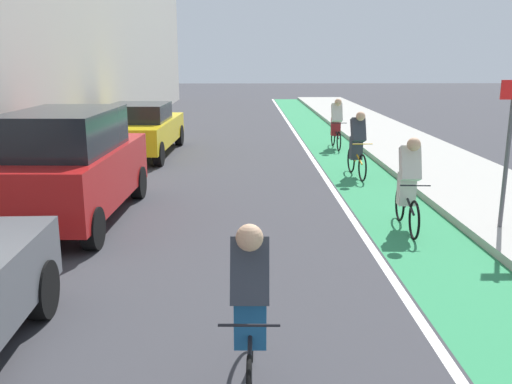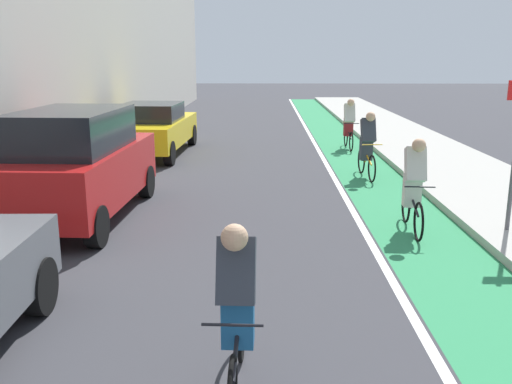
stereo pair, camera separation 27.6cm
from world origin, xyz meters
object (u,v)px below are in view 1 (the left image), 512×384
Objects in this scene: cyclist_lead at (250,306)px; cyclist_trailing at (357,144)px; parked_sedan_yellow_cab at (141,128)px; cyclist_mid at (408,181)px; parked_suv_red at (70,165)px; street_sign_post at (509,137)px; cyclist_far at (336,123)px.

cyclist_lead is 9.34m from cyclist_trailing.
cyclist_mid is at bearing -52.35° from parked_sedan_yellow_cab.
parked_suv_red is 2.57× the size of cyclist_mid.
street_sign_post is at bearing -13.75° from cyclist_mid.
parked_suv_red is at bearing 173.75° from cyclist_mid.
street_sign_post reaches higher than cyclist_lead.
cyclist_far is at bearing 98.12° from street_sign_post.
cyclist_trailing reaches higher than cyclist_far.
cyclist_lead is 5.41m from cyclist_mid.
cyclist_lead is at bearing -102.25° from cyclist_far.
cyclist_trailing reaches higher than cyclist_lead.
cyclist_mid is at bearing -6.25° from parked_suv_red.
street_sign_post is at bearing -7.78° from parked_suv_red.
parked_suv_red is 9.95m from cyclist_far.
cyclist_far is at bearing 88.80° from cyclist_mid.
cyclist_trailing is at bearing 107.61° from street_sign_post.
parked_sedan_yellow_cab is 2.87× the size of cyclist_lead.
street_sign_post is (1.28, -8.95, 0.82)m from cyclist_far.
cyclist_mid is at bearing 60.02° from cyclist_lead.
cyclist_mid is (5.79, -7.51, 0.06)m from parked_sedan_yellow_cab.
cyclist_lead is at bearing -133.87° from street_sign_post.
cyclist_trailing is (5.78, 3.63, -0.21)m from parked_suv_red.
parked_sedan_yellow_cab is 9.49m from cyclist_mid.
parked_sedan_yellow_cab is at bearing 104.23° from cyclist_lead.
cyclist_far is (5.97, 1.08, 0.02)m from parked_sedan_yellow_cab.
cyclist_mid is at bearing -91.20° from cyclist_far.
street_sign_post reaches higher than cyclist_far.
parked_sedan_yellow_cab is at bearing 150.71° from cyclist_trailing.
street_sign_post is (1.47, -4.62, 0.81)m from cyclist_trailing.
parked_suv_red reaches higher than cyclist_mid.
parked_suv_red is 6.88m from parked_sedan_yellow_cab.
cyclist_mid is at bearing 166.25° from street_sign_post.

